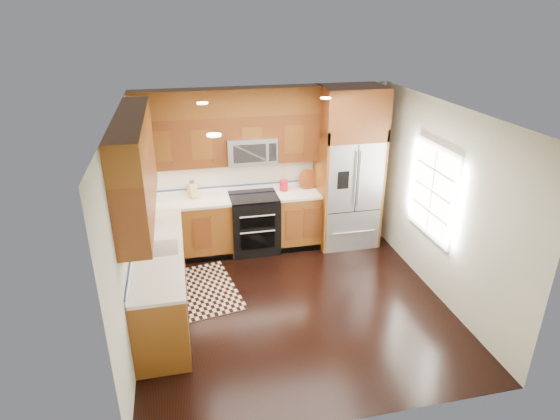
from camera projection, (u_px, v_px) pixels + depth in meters
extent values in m
plane|color=black|center=(294.00, 304.00, 6.32)|extent=(4.00, 4.00, 0.00)
cube|color=silver|center=(265.00, 167.00, 7.58)|extent=(4.00, 0.02, 2.60)
cube|color=silver|center=(127.00, 232.00, 5.40)|extent=(0.02, 4.00, 2.60)
cube|color=silver|center=(441.00, 203.00, 6.19)|extent=(0.02, 4.00, 2.60)
cube|color=white|center=(433.00, 191.00, 6.33)|extent=(0.04, 1.10, 1.30)
cube|color=white|center=(432.00, 191.00, 6.32)|extent=(0.02, 0.95, 1.15)
cube|color=brown|center=(188.00, 230.00, 7.40)|extent=(1.37, 0.60, 0.90)
cube|color=brown|center=(298.00, 219.00, 7.75)|extent=(0.72, 0.60, 0.90)
cube|color=brown|center=(162.00, 283.00, 5.98)|extent=(0.60, 2.40, 0.90)
cube|color=silver|center=(233.00, 198.00, 7.35)|extent=(2.85, 0.62, 0.04)
cube|color=silver|center=(158.00, 250.00, 5.79)|extent=(0.62, 2.40, 0.04)
cube|color=brown|center=(229.00, 140.00, 7.11)|extent=(2.85, 0.33, 0.75)
cube|color=brown|center=(137.00, 182.00, 5.40)|extent=(0.33, 2.40, 0.75)
cube|color=brown|center=(228.00, 102.00, 6.88)|extent=(2.85, 0.33, 0.40)
cube|color=brown|center=(131.00, 134.00, 5.17)|extent=(0.33, 2.40, 0.40)
cube|color=black|center=(254.00, 224.00, 7.58)|extent=(0.76, 0.64, 0.92)
cube|color=black|center=(254.00, 196.00, 7.39)|extent=(0.76, 0.60, 0.02)
cube|color=black|center=(257.00, 223.00, 7.23)|extent=(0.55, 0.01, 0.18)
cube|color=black|center=(258.00, 241.00, 7.36)|extent=(0.55, 0.01, 0.28)
cylinder|color=#B2B2B7|center=(257.00, 216.00, 7.16)|extent=(0.55, 0.02, 0.02)
cylinder|color=#B2B2B7|center=(258.00, 232.00, 7.27)|extent=(0.55, 0.02, 0.02)
cube|color=#B2B2B7|center=(251.00, 150.00, 7.21)|extent=(0.76, 0.40, 0.42)
cube|color=black|center=(250.00, 154.00, 7.03)|extent=(0.50, 0.01, 0.28)
cube|color=#B2B2B7|center=(347.00, 192.00, 7.67)|extent=(0.90, 0.74, 1.80)
cube|color=black|center=(357.00, 179.00, 7.20)|extent=(0.01, 0.01, 1.08)
cube|color=black|center=(343.00, 180.00, 7.15)|extent=(0.18, 0.01, 0.28)
cube|color=brown|center=(320.00, 188.00, 7.54)|extent=(0.04, 0.74, 2.00)
cube|color=brown|center=(374.00, 184.00, 7.72)|extent=(0.04, 0.74, 2.00)
cube|color=brown|center=(352.00, 113.00, 7.15)|extent=(0.98, 0.74, 0.80)
cube|color=#B2B2B7|center=(157.00, 248.00, 5.78)|extent=(0.50, 0.42, 0.02)
cylinder|color=#B2B2B7|center=(140.00, 232.00, 5.88)|extent=(0.02, 0.02, 0.28)
torus|color=#B2B2B7|center=(139.00, 225.00, 5.76)|extent=(0.18, 0.02, 0.18)
cube|color=black|center=(206.00, 289.00, 6.64)|extent=(1.04, 1.48, 0.01)
cube|color=tan|center=(192.00, 191.00, 7.29)|extent=(0.15, 0.17, 0.22)
cylinder|color=#A71422|center=(284.00, 185.00, 7.57)|extent=(0.18, 0.18, 0.18)
cylinder|color=brown|center=(308.00, 188.00, 7.70)|extent=(0.36, 0.36, 0.02)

